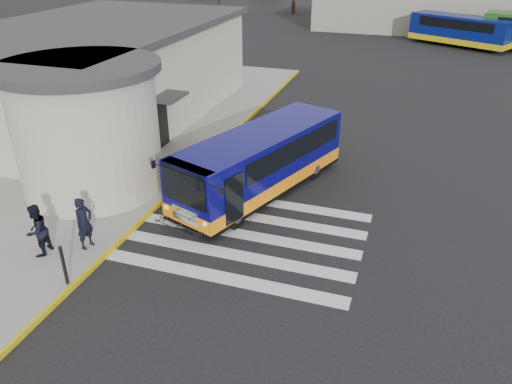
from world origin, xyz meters
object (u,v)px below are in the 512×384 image
(bollard, at_px, (64,265))
(far_bus_a, at_px, (461,30))
(pedestrian_b, at_px, (37,230))
(pedestrian_a, at_px, (84,223))
(transit_bus, at_px, (260,164))

(bollard, height_order, far_bus_a, far_bus_a)
(far_bus_a, bearing_deg, pedestrian_b, -170.41)
(pedestrian_a, xyz_separation_m, bollard, (0.57, -1.79, -0.23))
(transit_bus, bearing_deg, bollard, -94.38)
(bollard, bearing_deg, transit_bus, 65.64)
(pedestrian_b, height_order, bollard, pedestrian_b)
(transit_bus, distance_m, pedestrian_b, 8.09)
(pedestrian_b, relative_size, bollard, 1.35)
(far_bus_a, bearing_deg, transit_bus, -165.71)
(pedestrian_a, bearing_deg, bollard, -151.23)
(pedestrian_a, distance_m, bollard, 1.90)
(transit_bus, height_order, far_bus_a, far_bus_a)
(pedestrian_b, bearing_deg, transit_bus, 138.78)
(bollard, bearing_deg, pedestrian_a, 107.64)
(transit_bus, distance_m, pedestrian_a, 6.78)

